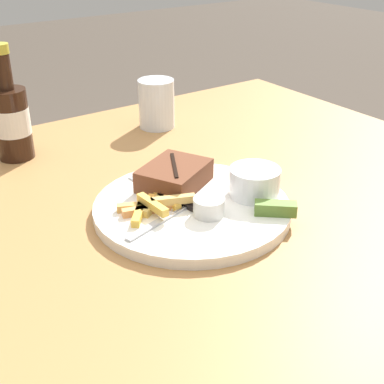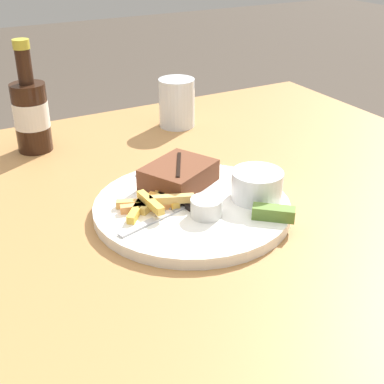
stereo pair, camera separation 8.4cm
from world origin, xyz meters
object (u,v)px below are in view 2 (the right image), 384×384
Objects in this scene: fork_utensil at (152,221)px; dipping_sauce_cup at (204,207)px; steak_portion at (179,175)px; coleslaw_cup at (257,183)px; knife_utensil at (171,194)px; beer_bottle at (31,113)px; dinner_plate at (192,208)px; pickle_spear at (274,213)px; drinking_glass at (177,103)px.

dipping_sauce_cup is at bearing -31.90° from fork_utensil.
coleslaw_cup is at bearing -49.59° from steak_portion.
knife_utensil is 0.37m from beer_bottle.
beer_bottle is (-0.15, 0.38, 0.07)m from dinner_plate.
pickle_spear is at bearing -33.22° from dipping_sauce_cup.
drinking_glass is at bearing 63.20° from steak_portion.
knife_utensil reaches higher than fork_utensil.
dipping_sauce_cup is 0.10m from pickle_spear.
fork_utensil is 0.60× the size of beer_bottle.
fork_utensil is (-0.09, -0.09, -0.02)m from steak_portion.
dipping_sauce_cup is at bearing -174.34° from coleslaw_cup.
pickle_spear is 0.28× the size of beer_bottle.
steak_portion is at bearing -62.17° from beer_bottle.
steak_portion is 0.86× the size of knife_utensil.
beer_bottle is at bearing 111.87° from dinner_plate.
pickle_spear is at bearing -50.60° from dinner_plate.
coleslaw_cup is 1.72× the size of dipping_sauce_cup.
coleslaw_cup reaches higher than dinner_plate.
knife_utensil is (0.06, 0.06, 0.00)m from fork_utensil.
drinking_glass reaches higher than dinner_plate.
pickle_spear is at bearing -67.19° from steak_portion.
fork_utensil is 0.09m from knife_utensil.
steak_portion is 0.13m from fork_utensil.
fork_utensil is at bearing -121.98° from drinking_glass.
fork_utensil is at bearing 163.80° from dipping_sauce_cup.
drinking_glass is (0.17, 0.41, 0.02)m from dipping_sauce_cup.
pickle_spear reaches higher than knife_utensil.
steak_portion is 0.11m from dipping_sauce_cup.
drinking_glass is at bearing 80.41° from pickle_spear.
dinner_plate is at bearing 85.31° from dipping_sauce_cup.
dipping_sauce_cup is 0.22× the size of beer_bottle.
steak_portion is 0.04m from knife_utensil.
drinking_glass is (0.08, 0.47, 0.03)m from pickle_spear.
coleslaw_cup is at bearing -19.09° from dinner_plate.
dipping_sauce_cup is at bearing -112.05° from drinking_glass.
beer_bottle reaches higher than steak_portion.
knife_utensil is (-0.12, 0.07, -0.02)m from coleslaw_cup.
beer_bottle is (-0.07, 0.40, 0.06)m from fork_utensil.
dinner_plate is 0.07m from steak_portion.
dipping_sauce_cup is at bearing 146.78° from pickle_spear.
knife_utensil is (-0.02, 0.04, 0.01)m from dinner_plate.
dinner_plate is 2.20× the size of steak_portion.
beer_bottle reaches higher than dinner_plate.
knife_utensil is at bearing 28.60° from fork_utensil.
pickle_spear is (0.09, -0.06, -0.01)m from dipping_sauce_cup.
coleslaw_cup is at bearing -98.97° from drinking_glass.
beer_bottle is (-0.14, 0.34, 0.06)m from knife_utensil.
dinner_plate is 0.11m from coleslaw_cup.
beer_bottle is at bearing 117.83° from steak_portion.
dipping_sauce_cup reaches higher than fork_utensil.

